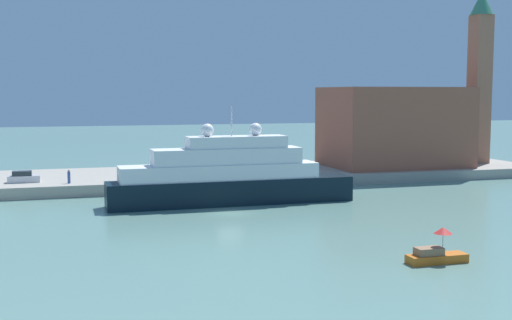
# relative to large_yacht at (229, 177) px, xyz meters

# --- Properties ---
(ground) EXTENTS (400.00, 400.00, 0.00)m
(ground) POSITION_rel_large_yacht_xyz_m (-1.44, -6.21, -3.21)
(ground) COLOR slate
(quay_dock) EXTENTS (110.00, 19.78, 1.51)m
(quay_dock) POSITION_rel_large_yacht_xyz_m (-1.44, 19.68, -2.45)
(quay_dock) COLOR gray
(quay_dock) RESTS_ON ground
(large_yacht) EXTENTS (29.00, 4.48, 11.41)m
(large_yacht) POSITION_rel_large_yacht_xyz_m (0.00, 0.00, 0.00)
(large_yacht) COLOR black
(large_yacht) RESTS_ON ground
(small_motorboat) EXTENTS (4.75, 1.45, 2.75)m
(small_motorboat) POSITION_rel_large_yacht_xyz_m (8.46, -30.78, -2.44)
(small_motorboat) COLOR #C66019
(small_motorboat) RESTS_ON ground
(harbor_building) EXTENTS (20.86, 14.38, 12.36)m
(harbor_building) POSITION_rel_large_yacht_xyz_m (31.66, 18.70, 4.48)
(harbor_building) COLOR #93513D
(harbor_building) RESTS_ON quay_dock
(bell_tower) EXTENTS (3.76, 3.76, 27.87)m
(bell_tower) POSITION_rel_large_yacht_xyz_m (47.05, 18.74, 13.29)
(bell_tower) COLOR #9E664C
(bell_tower) RESTS_ON quay_dock
(parked_car) EXTENTS (3.97, 1.65, 1.48)m
(parked_car) POSITION_rel_large_yacht_xyz_m (-23.40, 15.01, -1.06)
(parked_car) COLOR silver
(parked_car) RESTS_ON quay_dock
(person_figure) EXTENTS (0.36, 0.36, 1.77)m
(person_figure) POSITION_rel_large_yacht_xyz_m (-17.80, 12.33, -0.87)
(person_figure) COLOR #334C8C
(person_figure) RESTS_ON quay_dock
(mooring_bollard) EXTENTS (0.42, 0.42, 0.76)m
(mooring_bollard) POSITION_rel_large_yacht_xyz_m (-4.37, 11.36, -1.32)
(mooring_bollard) COLOR black
(mooring_bollard) RESTS_ON quay_dock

